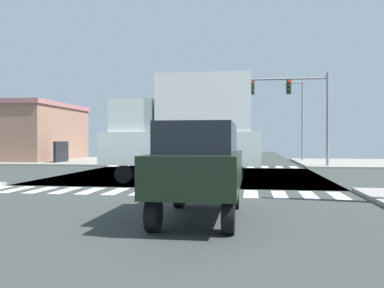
% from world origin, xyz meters
% --- Properties ---
extents(ground, '(90.00, 90.00, 0.05)m').
position_xyz_m(ground, '(0.00, 0.00, -0.03)').
color(ground, '#333937').
extents(sidewalk_corner_ne, '(12.00, 12.00, 0.14)m').
position_xyz_m(sidewalk_corner_ne, '(13.00, 12.00, 0.07)').
color(sidewalk_corner_ne, gray).
rests_on(sidewalk_corner_ne, ground).
extents(sidewalk_corner_nw, '(12.00, 12.00, 0.14)m').
position_xyz_m(sidewalk_corner_nw, '(-13.00, 12.00, 0.07)').
color(sidewalk_corner_nw, gray).
rests_on(sidewalk_corner_nw, ground).
extents(crosswalk_near, '(13.50, 2.00, 0.01)m').
position_xyz_m(crosswalk_near, '(-0.25, -7.30, 0.00)').
color(crosswalk_near, white).
rests_on(crosswalk_near, ground).
extents(crosswalk_far, '(13.50, 2.00, 0.01)m').
position_xyz_m(crosswalk_far, '(-0.25, 7.30, 0.00)').
color(crosswalk_far, white).
rests_on(crosswalk_far, ground).
extents(traffic_signal_mast, '(5.96, 0.55, 6.58)m').
position_xyz_m(traffic_signal_mast, '(6.24, 7.07, 4.84)').
color(traffic_signal_mast, gray).
rests_on(traffic_signal_mast, ground).
extents(street_lamp, '(1.78, 0.32, 7.05)m').
position_xyz_m(street_lamp, '(7.53, 14.99, 4.29)').
color(street_lamp, gray).
rests_on(street_lamp, ground).
extents(bank_building, '(12.06, 10.54, 5.25)m').
position_xyz_m(bank_building, '(-18.58, 13.17, 2.63)').
color(bank_building, '#956C58').
rests_on(bank_building, ground).
extents(suv_nearside_1, '(1.96, 4.60, 2.34)m').
position_xyz_m(suv_nearside_1, '(-2.00, 36.62, 1.39)').
color(suv_nearside_1, black).
rests_on(suv_nearside_1, ground).
extents(suv_farside_2, '(1.96, 4.60, 2.34)m').
position_xyz_m(suv_farside_2, '(-5.00, 16.07, 1.39)').
color(suv_farside_2, black).
rests_on(suv_farside_2, ground).
extents(suv_crossing_3, '(1.96, 4.60, 2.34)m').
position_xyz_m(suv_crossing_3, '(2.00, -12.02, 1.39)').
color(suv_crossing_3, black).
rests_on(suv_crossing_3, ground).
extents(sedan_queued_1, '(1.80, 4.30, 1.88)m').
position_xyz_m(sedan_queued_1, '(-2.00, 25.28, 1.12)').
color(sedan_queued_1, black).
rests_on(sedan_queued_1, ground).
extents(box_truck_leading_1, '(7.20, 2.40, 4.85)m').
position_xyz_m(box_truck_leading_1, '(0.32, -3.50, 2.56)').
color(box_truck_leading_1, black).
rests_on(box_truck_leading_1, ground).
extents(sedan_trailing_2, '(1.80, 4.30, 1.88)m').
position_xyz_m(sedan_trailing_2, '(-2.00, 11.63, 1.12)').
color(sedan_trailing_2, black).
rests_on(sedan_trailing_2, ground).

